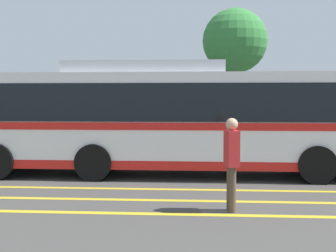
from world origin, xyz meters
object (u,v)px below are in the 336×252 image
at_px(parked_car_2, 191,139).
at_px(pedestrian_0, 232,158).
at_px(transit_bus, 167,117).
at_px(tree_0, 235,42).
at_px(parked_car_1, 56,136).

height_order(parked_car_2, pedestrian_0, pedestrian_0).
bearing_deg(transit_bus, tree_0, 163.87).
xyz_separation_m(parked_car_1, parked_car_2, (5.32, -0.10, -0.06)).
distance_m(parked_car_2, pedestrian_0, 8.78).
bearing_deg(pedestrian_0, tree_0, 163.81).
bearing_deg(tree_0, pedestrian_0, -94.06).
xyz_separation_m(parked_car_1, pedestrian_0, (6.31, -8.81, 0.34)).
bearing_deg(parked_car_1, pedestrian_0, 39.93).
height_order(parked_car_2, tree_0, tree_0).
distance_m(parked_car_1, tree_0, 9.27).
height_order(parked_car_1, pedestrian_0, pedestrian_0).
height_order(transit_bus, tree_0, tree_0).
height_order(transit_bus, pedestrian_0, transit_bus).
xyz_separation_m(parked_car_2, tree_0, (1.91, 4.19, 4.19)).
relative_size(parked_car_1, parked_car_2, 1.08).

